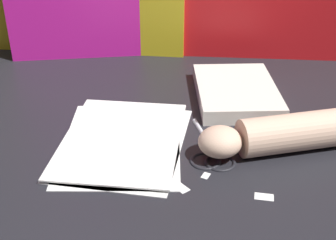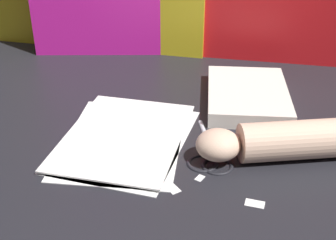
{
  "view_description": "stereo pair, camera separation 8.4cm",
  "coord_description": "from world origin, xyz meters",
  "px_view_note": "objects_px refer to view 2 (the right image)",
  "views": [
    {
      "loc": [
        0.12,
        -0.74,
        0.47
      ],
      "look_at": [
        0.06,
        -0.01,
        0.06
      ],
      "focal_mm": 50.0,
      "sensor_mm": 36.0,
      "label": 1
    },
    {
      "loc": [
        0.2,
        -0.73,
        0.47
      ],
      "look_at": [
        0.06,
        -0.01,
        0.06
      ],
      "focal_mm": 50.0,
      "sensor_mm": 36.0,
      "label": 2
    }
  ],
  "objects_px": {
    "paper_stack": "(124,139)",
    "scissors": "(213,155)",
    "hand_forearm": "(276,141)",
    "book_closed": "(248,95)"
  },
  "relations": [
    {
      "from": "scissors",
      "to": "hand_forearm",
      "type": "xyz_separation_m",
      "value": [
        0.11,
        0.02,
        0.03
      ]
    },
    {
      "from": "book_closed",
      "to": "scissors",
      "type": "bearing_deg",
      "value": -101.86
    },
    {
      "from": "book_closed",
      "to": "hand_forearm",
      "type": "bearing_deg",
      "value": -74.31
    },
    {
      "from": "paper_stack",
      "to": "hand_forearm",
      "type": "bearing_deg",
      "value": -0.58
    },
    {
      "from": "paper_stack",
      "to": "scissors",
      "type": "height_order",
      "value": "scissors"
    },
    {
      "from": "hand_forearm",
      "to": "scissors",
      "type": "bearing_deg",
      "value": -170.31
    },
    {
      "from": "paper_stack",
      "to": "book_closed",
      "type": "height_order",
      "value": "book_closed"
    },
    {
      "from": "book_closed",
      "to": "scissors",
      "type": "xyz_separation_m",
      "value": [
        -0.05,
        -0.23,
        -0.01
      ]
    },
    {
      "from": "book_closed",
      "to": "scissors",
      "type": "height_order",
      "value": "book_closed"
    },
    {
      "from": "paper_stack",
      "to": "scissors",
      "type": "xyz_separation_m",
      "value": [
        0.17,
        -0.02,
        -0.0
      ]
    }
  ]
}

